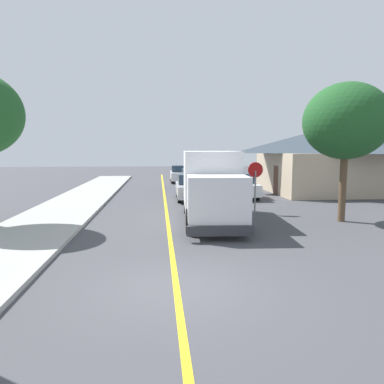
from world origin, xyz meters
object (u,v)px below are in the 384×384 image
stop_sign (255,178)px  parked_car_mid (192,180)px  street_tree_far_side (346,122)px  parked_van_across (241,186)px  box_truck (211,183)px  parked_car_near (190,187)px  parked_car_far (180,174)px  house_across_street (341,156)px

stop_sign → parked_car_mid: bearing=100.7°
street_tree_far_side → parked_car_mid: bearing=112.1°
parked_car_mid → parked_van_across: (2.83, -5.35, 0.00)m
box_truck → stop_sign: box_truck is taller
parked_car_near → parked_car_far: 12.31m
parked_car_far → house_across_street: 15.13m
stop_sign → house_across_street: (9.03, 8.48, 0.88)m
parked_van_across → house_across_street: 8.93m
parked_car_near → stop_sign: 6.17m
box_truck → parked_car_near: box_truck is taller
parked_car_mid → stop_sign: stop_sign is taller
parked_car_near → parked_car_mid: bearing=83.4°
box_truck → stop_sign: 3.03m
parked_car_far → street_tree_far_side: (6.23, -20.03, 3.73)m
parked_car_mid → house_across_street: size_ratio=0.37×
parked_car_near → stop_sign: stop_sign is taller
street_tree_far_side → parked_car_near: bearing=129.1°
parked_car_near → parked_van_across: same height
parked_car_mid → stop_sign: (2.15, -11.36, 1.06)m
parked_van_across → house_across_street: bearing=16.5°
parked_car_mid → stop_sign: bearing=-79.3°
box_truck → parked_van_across: box_truck is taller
box_truck → parked_car_near: bearing=92.5°
parked_car_mid → street_tree_far_side: bearing=-67.9°
box_truck → parked_car_far: size_ratio=1.65×
box_truck → parked_car_near: (-0.31, 7.03, -0.97)m
parked_car_near → street_tree_far_side: (6.27, -7.72, 3.73)m
parked_car_mid → parked_van_across: bearing=-62.1°
parked_car_far → parked_car_mid: bearing=-84.1°
house_across_street → parked_van_across: bearing=-163.5°
parked_car_near → street_tree_far_side: bearing=-50.9°
parked_car_far → house_across_street: size_ratio=0.37×
parked_car_far → house_across_street: bearing=-37.9°
box_truck → parked_car_mid: box_truck is taller
parked_car_near → street_tree_far_side: size_ratio=0.71×
parked_van_across → parked_car_far: bearing=106.6°
street_tree_far_side → parked_car_far: bearing=107.3°
parked_car_mid → parked_car_far: same height
box_truck → parked_car_far: box_truck is taller
parked_car_mid → parked_van_across: size_ratio=1.00×
parked_car_far → stop_sign: 17.94m
street_tree_far_side → house_across_street: bearing=62.6°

